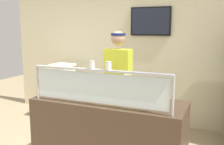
{
  "coord_description": "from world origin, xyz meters",
  "views": [
    {
      "loc": [
        2.13,
        -2.35,
        1.79
      ],
      "look_at": [
        0.94,
        0.38,
        1.28
      ],
      "focal_mm": 40.99,
      "sensor_mm": 36.0,
      "label": 1
    }
  ],
  "objects_px": {
    "parmesan_shaker": "(92,65)",
    "worker_figure": "(118,82)",
    "pizza_tray": "(96,95)",
    "pepper_flake_shaker": "(108,66)",
    "pizza_server": "(97,94)",
    "pizza_box_stack": "(61,71)"
  },
  "relations": [
    {
      "from": "parmesan_shaker",
      "to": "pizza_box_stack",
      "type": "height_order",
      "value": "parmesan_shaker"
    },
    {
      "from": "parmesan_shaker",
      "to": "worker_figure",
      "type": "height_order",
      "value": "worker_figure"
    },
    {
      "from": "pizza_tray",
      "to": "pizza_box_stack",
      "type": "distance_m",
      "value": 2.04
    },
    {
      "from": "pizza_server",
      "to": "parmesan_shaker",
      "type": "xyz_separation_m",
      "value": [
        0.13,
        -0.37,
        0.41
      ]
    },
    {
      "from": "pepper_flake_shaker",
      "to": "parmesan_shaker",
      "type": "bearing_deg",
      "value": 180.0
    },
    {
      "from": "worker_figure",
      "to": "pizza_tray",
      "type": "bearing_deg",
      "value": -93.57
    },
    {
      "from": "pizza_server",
      "to": "pepper_flake_shaker",
      "type": "relative_size",
      "value": 3.09
    },
    {
      "from": "pizza_server",
      "to": "pizza_box_stack",
      "type": "distance_m",
      "value": 2.08
    },
    {
      "from": "pizza_server",
      "to": "pepper_flake_shaker",
      "type": "bearing_deg",
      "value": -58.11
    },
    {
      "from": "pizza_server",
      "to": "parmesan_shaker",
      "type": "distance_m",
      "value": 0.57
    },
    {
      "from": "parmesan_shaker",
      "to": "pizza_box_stack",
      "type": "xyz_separation_m",
      "value": [
        -1.64,
        1.79,
        -0.43
      ]
    },
    {
      "from": "pizza_tray",
      "to": "parmesan_shaker",
      "type": "xyz_separation_m",
      "value": [
        0.15,
        -0.39,
        0.44
      ]
    },
    {
      "from": "pizza_tray",
      "to": "parmesan_shaker",
      "type": "bearing_deg",
      "value": -68.66
    },
    {
      "from": "parmesan_shaker",
      "to": "worker_figure",
      "type": "xyz_separation_m",
      "value": [
        -0.11,
        1.03,
        -0.4
      ]
    },
    {
      "from": "pizza_tray",
      "to": "pizza_server",
      "type": "relative_size",
      "value": 1.66
    },
    {
      "from": "pizza_server",
      "to": "pepper_flake_shaker",
      "type": "height_order",
      "value": "pepper_flake_shaker"
    },
    {
      "from": "worker_figure",
      "to": "pizza_server",
      "type": "bearing_deg",
      "value": -91.19
    },
    {
      "from": "pizza_tray",
      "to": "parmesan_shaker",
      "type": "relative_size",
      "value": 5.2
    },
    {
      "from": "pizza_tray",
      "to": "worker_figure",
      "type": "distance_m",
      "value": 0.64
    },
    {
      "from": "pepper_flake_shaker",
      "to": "pizza_tray",
      "type": "bearing_deg",
      "value": 131.63
    },
    {
      "from": "pizza_tray",
      "to": "pepper_flake_shaker",
      "type": "height_order",
      "value": "pepper_flake_shaker"
    },
    {
      "from": "worker_figure",
      "to": "parmesan_shaker",
      "type": "bearing_deg",
      "value": -83.78
    }
  ]
}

